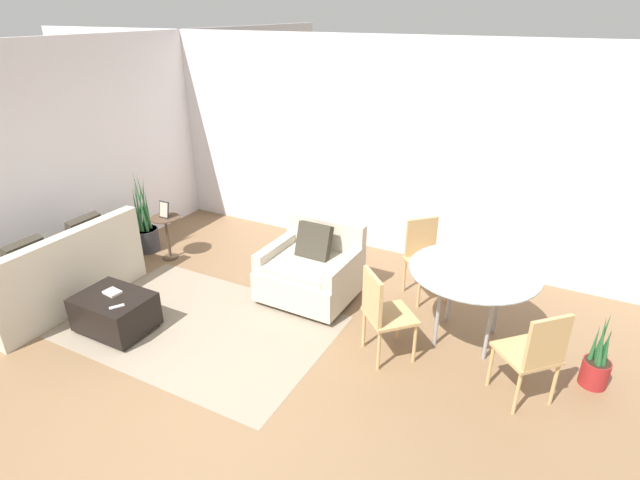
{
  "coord_description": "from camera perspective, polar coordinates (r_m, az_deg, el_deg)",
  "views": [
    {
      "loc": [
        2.37,
        -2.34,
        3.02
      ],
      "look_at": [
        0.1,
        1.97,
        0.75
      ],
      "focal_mm": 28.0,
      "sensor_mm": 36.0,
      "label": 1
    }
  ],
  "objects": [
    {
      "name": "ground_plane",
      "position": [
        4.5,
        -13.63,
        -18.07
      ],
      "size": [
        20.0,
        20.0,
        0.0
      ],
      "primitive_type": "plane",
      "color": "brown"
    },
    {
      "name": "wall_back",
      "position": [
        6.57,
        5.74,
        10.36
      ],
      "size": [
        12.0,
        0.06,
        2.75
      ],
      "color": "white",
      "rests_on": "ground_plane"
    },
    {
      "name": "wall_left",
      "position": [
        6.81,
        -26.17,
        8.46
      ],
      "size": [
        0.06,
        12.0,
        2.75
      ],
      "color": "white",
      "rests_on": "ground_plane"
    },
    {
      "name": "area_rug",
      "position": [
        5.43,
        -13.44,
        -9.61
      ],
      "size": [
        2.66,
        1.8,
        0.01
      ],
      "color": "gray",
      "rests_on": "ground_plane"
    },
    {
      "name": "couch",
      "position": [
        6.27,
        -27.77,
        -3.76
      ],
      "size": [
        0.84,
        1.81,
        0.9
      ],
      "color": "beige",
      "rests_on": "ground_plane"
    },
    {
      "name": "armchair",
      "position": [
        5.63,
        -1.01,
        -3.48
      ],
      "size": [
        1.0,
        0.89,
        0.88
      ],
      "color": "beige",
      "rests_on": "ground_plane"
    },
    {
      "name": "ottoman",
      "position": [
        5.53,
        -22.38,
        -7.56
      ],
      "size": [
        0.73,
        0.55,
        0.4
      ],
      "color": "black",
      "rests_on": "ground_plane"
    },
    {
      "name": "book_stack",
      "position": [
        5.49,
        -22.65,
        -5.53
      ],
      "size": [
        0.18,
        0.14,
        0.02
      ],
      "color": "beige",
      "rests_on": "ottoman"
    },
    {
      "name": "tv_remote_primary",
      "position": [
        5.24,
        -22.21,
        -7.06
      ],
      "size": [
        0.11,
        0.14,
        0.01
      ],
      "color": "#B7B7BC",
      "rests_on": "ottoman"
    },
    {
      "name": "potted_plant",
      "position": [
        7.15,
        -19.34,
        0.97
      ],
      "size": [
        0.33,
        0.33,
        1.16
      ],
      "color": "#333338",
      "rests_on": "ground_plane"
    },
    {
      "name": "side_table",
      "position": [
        6.78,
        -17.1,
        1.11
      ],
      "size": [
        0.38,
        0.38,
        0.58
      ],
      "color": "#4C3828",
      "rests_on": "ground_plane"
    },
    {
      "name": "picture_frame",
      "position": [
        6.67,
        -17.41,
        3.33
      ],
      "size": [
        0.15,
        0.07,
        0.21
      ],
      "color": "black",
      "rests_on": "side_table"
    },
    {
      "name": "dining_table",
      "position": [
        4.96,
        17.08,
        -4.09
      ],
      "size": [
        1.22,
        1.22,
        0.78
      ],
      "color": "#99A8AD",
      "rests_on": "ground_plane"
    },
    {
      "name": "dining_chair_near_left",
      "position": [
        4.64,
        7.07,
        -7.92
      ],
      "size": [
        0.59,
        0.59,
        0.9
      ],
      "color": "tan",
      "rests_on": "ground_plane"
    },
    {
      "name": "dining_chair_near_right",
      "position": [
        4.45,
        23.37,
        -11.62
      ],
      "size": [
        0.59,
        0.59,
        0.9
      ],
      "color": "tan",
      "rests_on": "ground_plane"
    },
    {
      "name": "dining_chair_far_left",
      "position": [
        5.74,
        11.85,
        -1.46
      ],
      "size": [
        0.59,
        0.59,
        0.9
      ],
      "color": "tan",
      "rests_on": "ground_plane"
    },
    {
      "name": "potted_plant_small",
      "position": [
        5.07,
        29.08,
        -12.34
      ],
      "size": [
        0.23,
        0.23,
        0.71
      ],
      "color": "maroon",
      "rests_on": "ground_plane"
    }
  ]
}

